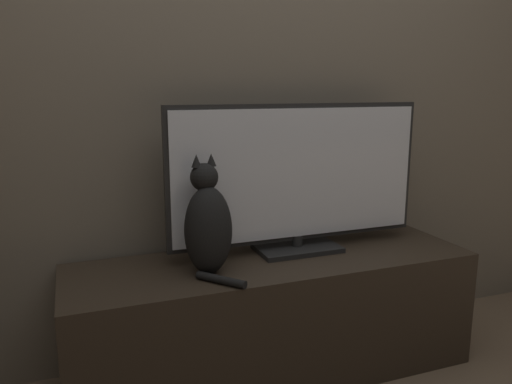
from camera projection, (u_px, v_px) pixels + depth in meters
name	position (u px, v px, depth m)	size (l,w,h in m)	color
wall_back	(249.00, 47.00, 2.04)	(4.80, 0.05, 2.60)	#756B5B
tv_stand	(274.00, 316.00, 2.00)	(1.59, 0.47, 0.48)	#33281E
tv	(298.00, 178.00, 2.00)	(1.07, 0.20, 0.60)	black
cat	(208.00, 225.00, 1.77)	(0.19, 0.28, 0.43)	black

